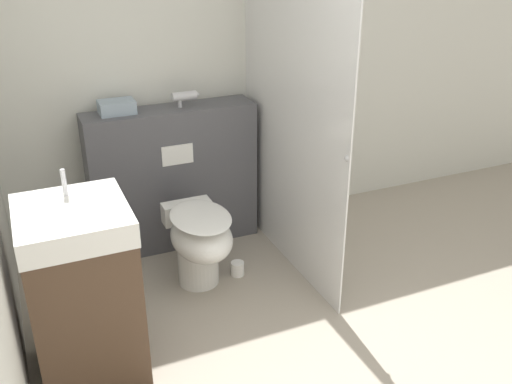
{
  "coord_description": "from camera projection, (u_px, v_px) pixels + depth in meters",
  "views": [
    {
      "loc": [
        -1.17,
        -1.51,
        2.15
      ],
      "look_at": [
        0.12,
        1.41,
        0.67
      ],
      "focal_mm": 40.0,
      "sensor_mm": 36.0,
      "label": 1
    }
  ],
  "objects": [
    {
      "name": "partition_panel",
      "position": [
        174.0,
        178.0,
        4.12
      ],
      "size": [
        1.2,
        0.29,
        1.04
      ],
      "color": "#4C4C51",
      "rests_on": "ground_plane"
    },
    {
      "name": "sink_vanity",
      "position": [
        83.0,
        291.0,
        2.89
      ],
      "size": [
        0.53,
        0.57,
        1.09
      ],
      "color": "#473323",
      "rests_on": "ground_plane"
    },
    {
      "name": "hair_drier",
      "position": [
        185.0,
        96.0,
        3.9
      ],
      "size": [
        0.2,
        0.06,
        0.11
      ],
      "color": "#B7B7BC",
      "rests_on": "partition_panel"
    },
    {
      "name": "wall_back",
      "position": [
        185.0,
        69.0,
        4.05
      ],
      "size": [
        8.0,
        0.06,
        2.5
      ],
      "color": "silver",
      "rests_on": "ground_plane"
    },
    {
      "name": "folded_towel",
      "position": [
        117.0,
        107.0,
        3.77
      ],
      "size": [
        0.23,
        0.17,
        0.09
      ],
      "color": "#8C9EAD",
      "rests_on": "partition_panel"
    },
    {
      "name": "spare_toilet_roll",
      "position": [
        237.0,
        269.0,
        3.88
      ],
      "size": [
        0.09,
        0.09,
        0.1
      ],
      "color": "white",
      "rests_on": "ground_plane"
    },
    {
      "name": "shower_glass",
      "position": [
        290.0,
        116.0,
        3.67
      ],
      "size": [
        0.04,
        1.45,
        2.12
      ],
      "color": "silver",
      "rests_on": "ground_plane"
    },
    {
      "name": "toilet",
      "position": [
        199.0,
        241.0,
        3.65
      ],
      "size": [
        0.38,
        0.62,
        0.54
      ],
      "color": "white",
      "rests_on": "ground_plane"
    }
  ]
}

